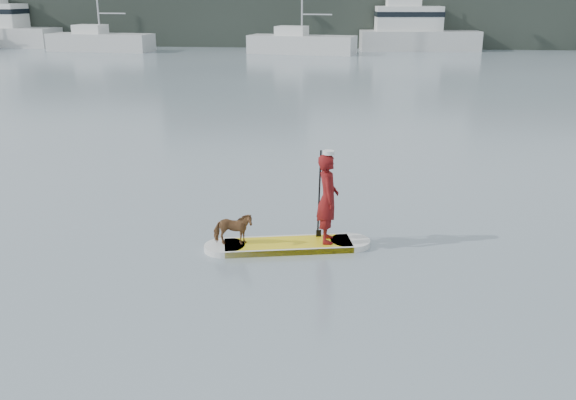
# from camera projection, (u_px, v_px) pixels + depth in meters

# --- Properties ---
(ground) EXTENTS (140.00, 140.00, 0.00)m
(ground) POSITION_uv_depth(u_px,v_px,m) (215.00, 309.00, 10.23)
(ground) COLOR slate
(ground) RESTS_ON ground
(paddleboard) EXTENTS (3.24, 1.33, 0.12)m
(paddleboard) POSITION_uv_depth(u_px,v_px,m) (288.00, 245.00, 12.67)
(paddleboard) COLOR yellow
(paddleboard) RESTS_ON ground
(paddler) EXTENTS (0.49, 0.69, 1.77)m
(paddler) POSITION_uv_depth(u_px,v_px,m) (328.00, 198.00, 12.45)
(paddler) COLOR maroon
(paddler) RESTS_ON paddleboard
(white_cap) EXTENTS (0.22, 0.22, 0.07)m
(white_cap) POSITION_uv_depth(u_px,v_px,m) (329.00, 152.00, 12.17)
(white_cap) COLOR silver
(white_cap) RESTS_ON paddler
(dog) EXTENTS (0.81, 0.45, 0.65)m
(dog) POSITION_uv_depth(u_px,v_px,m) (233.00, 229.00, 12.44)
(dog) COLOR brown
(dog) RESTS_ON paddleboard
(paddle) EXTENTS (0.10, 0.30, 2.00)m
(paddle) POSITION_uv_depth(u_px,v_px,m) (319.00, 205.00, 12.74)
(paddle) COLOR black
(paddle) RESTS_ON ground
(sailboat_b) EXTENTS (9.16, 3.70, 13.24)m
(sailboat_b) POSITION_uv_depth(u_px,v_px,m) (100.00, 40.00, 54.62)
(sailboat_b) COLOR silver
(sailboat_b) RESTS_ON ground
(sailboat_d) EXTENTS (9.04, 4.29, 12.80)m
(sailboat_d) POSITION_uv_depth(u_px,v_px,m) (301.00, 42.00, 52.34)
(sailboat_d) COLOR silver
(sailboat_d) RESTS_ON ground
(motor_yacht_a) EXTENTS (10.31, 3.97, 6.05)m
(motor_yacht_a) POSITION_uv_depth(u_px,v_px,m) (414.00, 30.00, 54.99)
(motor_yacht_a) COLOR silver
(motor_yacht_a) RESTS_ON ground
(motor_yacht_b) EXTENTS (9.83, 4.35, 6.28)m
(motor_yacht_b) POSITION_uv_depth(u_px,v_px,m) (2.00, 27.00, 58.95)
(motor_yacht_b) COLOR silver
(motor_yacht_b) RESTS_ON ground
(shore_mass) EXTENTS (90.00, 6.00, 6.00)m
(shore_mass) POSITION_uv_depth(u_px,v_px,m) (338.00, 13.00, 59.40)
(shore_mass) COLOR black
(shore_mass) RESTS_ON ground
(shore_building_east) EXTENTS (10.00, 4.00, 8.00)m
(shore_building_east) POSITION_uv_depth(u_px,v_px,m) (538.00, 1.00, 58.15)
(shore_building_east) COLOR black
(shore_building_east) RESTS_ON ground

